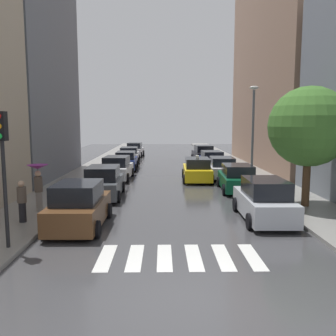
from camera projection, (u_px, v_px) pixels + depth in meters
ground_plane at (168, 168)px, 32.04m from camera, size 28.00×72.00×0.04m
sidewalk_left at (96, 168)px, 31.92m from camera, size 3.00×72.00×0.15m
sidewalk_right at (240, 167)px, 32.13m from camera, size 3.00×72.00×0.15m
crosswalk_stripes at (179, 257)px, 10.87m from camera, size 4.95×2.20×0.01m
building_left_mid at (17, 54)px, 25.50m from camera, size 6.00×12.13×18.09m
building_right_mid at (289, 35)px, 32.09m from camera, size 6.00×19.95×23.94m
parked_car_left_nearest at (79, 207)px, 13.85m from camera, size 2.09×4.12×1.81m
parked_car_left_second at (104, 183)px, 19.44m from camera, size 2.14×4.34×1.75m
parked_car_left_third at (117, 169)px, 25.67m from camera, size 2.22×4.39×1.69m
parked_car_left_fourth at (126, 161)px, 31.04m from camera, size 2.05×4.48×1.60m
parked_car_left_fifth at (129, 155)px, 36.78m from camera, size 2.23×4.67×1.58m
parked_car_left_sixth at (135, 150)px, 43.04m from camera, size 2.14×4.29×1.68m
parked_car_right_nearest at (264, 201)px, 14.96m from camera, size 2.07×4.37×1.77m
parked_car_right_second at (237, 179)px, 21.32m from camera, size 2.22×4.29×1.61m
parked_car_right_third at (222, 168)px, 26.57m from camera, size 2.23×4.58×1.55m
parked_car_right_fourth at (211, 160)px, 32.00m from camera, size 2.23×4.57×1.56m
parked_car_right_fifth at (203, 154)px, 37.65m from camera, size 2.30×4.70×1.71m
taxi_midroad at (197, 170)px, 25.10m from camera, size 2.18×4.49×1.81m
pedestrian_foreground at (22, 201)px, 14.08m from camera, size 0.36×0.36×1.68m
pedestrian_near_tree at (38, 179)px, 15.81m from camera, size 0.92×0.92×2.10m
street_tree_right at (309, 127)px, 16.47m from camera, size 3.74×3.74×5.64m
traffic_light_left_corner at (2, 149)px, 10.91m from camera, size 0.30×0.42×4.30m
lamp_post_right at (253, 126)px, 23.64m from camera, size 0.60×0.28×6.36m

